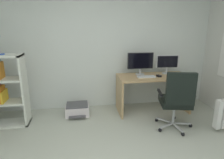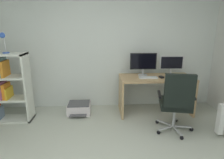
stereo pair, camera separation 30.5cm
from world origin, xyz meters
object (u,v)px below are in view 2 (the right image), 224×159
monitor_main (143,62)px  desk (156,87)px  keyboard (148,78)px  printer (79,108)px  bookshelf (1,87)px  desk_lamp (3,39)px  monitor_secondary (171,64)px  office_chair (176,101)px  computer_mouse (161,77)px

monitor_main → desk: bearing=-30.6°
keyboard → printer: 1.47m
keyboard → bookshelf: bearing=-177.2°
monitor_main → keyboard: (0.06, -0.22, -0.25)m
desk_lamp → monitor_main: bearing=7.1°
desk_lamp → bookshelf: bearing=179.7°
printer → desk: bearing=-1.8°
desk → printer: (-1.49, 0.05, -0.43)m
desk → keyboard: 0.28m
monitor_main → monitor_secondary: monitor_main is taller
monitor_secondary → office_chair: size_ratio=0.44×
office_chair → monitor_main: bearing=109.6°
bookshelf → desk_lamp: size_ratio=3.59×
desk → computer_mouse: 0.24m
monitor_main → office_chair: 1.08m
office_chair → printer: office_chair is taller
monitor_main → keyboard: monitor_main is taller
desk → bookshelf: bearing=-176.7°
printer → computer_mouse: bearing=-4.8°
keyboard → printer: size_ratio=0.74×
monitor_main → computer_mouse: size_ratio=5.11×
monitor_secondary → computer_mouse: (-0.25, -0.22, -0.21)m
computer_mouse → monitor_main: bearing=127.4°
keyboard → office_chair: (0.27, -0.72, -0.19)m
desk → keyboard: size_ratio=4.06×
desk → monitor_main: 0.53m
monitor_secondary → desk_lamp: (-2.98, -0.30, 0.50)m
desk → printer: desk is taller
keyboard → computer_mouse: (0.25, -0.01, 0.01)m
monitor_main → printer: monitor_main is taller
desk → keyboard: keyboard is taller
desk → monitor_secondary: bearing=23.1°
monitor_main → computer_mouse: (0.31, -0.22, -0.24)m
monitor_main → computer_mouse: bearing=-36.1°
computer_mouse → printer: computer_mouse is taller
desk → office_chair: (0.10, -0.79, 0.02)m
desk → desk_lamp: 2.81m
office_chair → bookshelf: bookshelf is taller
monitor_secondary → printer: 2.01m
desk → monitor_secondary: monitor_secondary is taller
keyboard → desk_lamp: 2.58m
keyboard → printer: keyboard is taller
monitor_secondary → desk_lamp: size_ratio=1.32×
office_chair → bookshelf: 2.97m
printer → desk_lamp: bearing=-169.7°
computer_mouse → bookshelf: size_ratio=0.08×
computer_mouse → bookshelf: bookshelf is taller
keyboard → bookshelf: 2.63m
computer_mouse → office_chair: office_chair is taller
monitor_secondary → printer: size_ratio=0.98×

